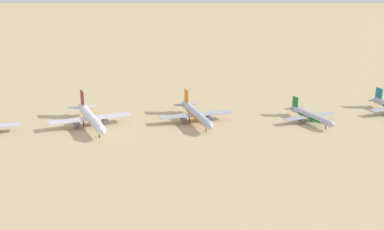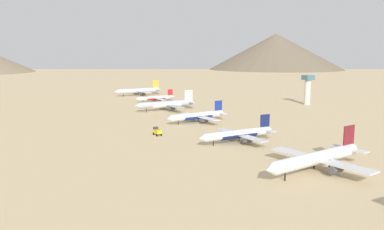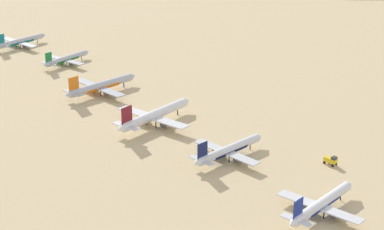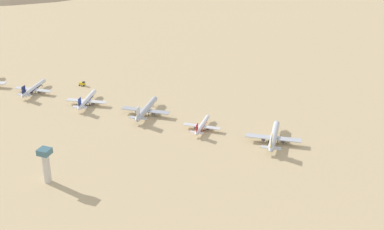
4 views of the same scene
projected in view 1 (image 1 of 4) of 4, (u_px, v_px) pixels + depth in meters
The scene contains 3 objects.
parked_jet_5 at pixel (91, 118), 239.37m from camera, with size 47.84×39.19×13.87m.
parked_jet_6 at pixel (196, 114), 246.27m from camera, with size 44.50×36.22×12.83m.
parked_jet_7 at pixel (311, 116), 246.79m from camera, with size 34.61×28.40×10.07m.
Camera 1 is at (233.80, 48.01, 74.45)m, focal length 47.47 mm.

